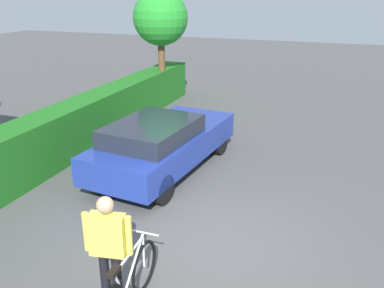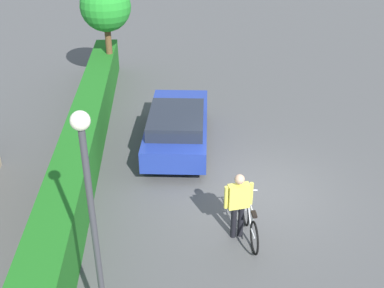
% 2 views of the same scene
% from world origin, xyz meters
% --- Properties ---
extents(ground_plane, '(60.00, 60.00, 0.00)m').
position_xyz_m(ground_plane, '(0.00, 0.00, 0.00)').
color(ground_plane, '#4A4A4A').
extents(parked_car_near, '(4.63, 2.26, 1.36)m').
position_xyz_m(parked_car_near, '(2.55, 2.02, 0.73)').
color(parked_car_near, navy).
rests_on(parked_car_near, ground).
extents(bicycle, '(1.77, 0.50, 0.97)m').
position_xyz_m(bicycle, '(-1.87, 0.54, 0.41)').
color(bicycle, black).
rests_on(bicycle, ground).
extents(person_rider, '(0.28, 0.67, 1.69)m').
position_xyz_m(person_rider, '(-1.82, 0.83, 1.00)').
color(person_rider, black).
rests_on(person_rider, ground).
extents(tree_kerbside, '(1.94, 1.94, 4.17)m').
position_xyz_m(tree_kerbside, '(7.99, 4.50, 3.16)').
color(tree_kerbside, brown).
rests_on(tree_kerbside, ground).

